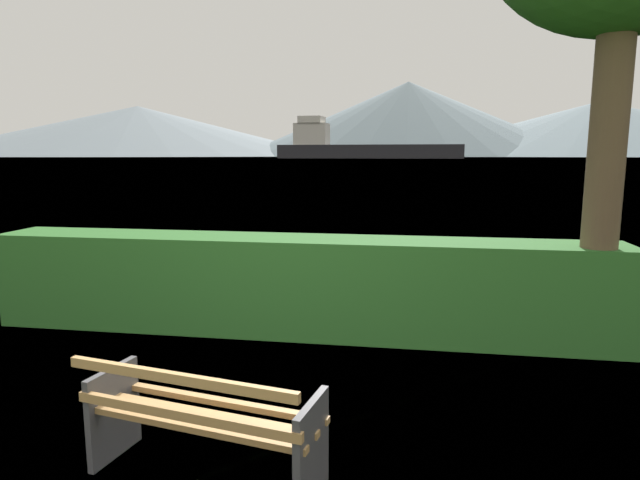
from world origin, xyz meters
TOP-DOWN VIEW (x-y plane):
  - ground_plane at (0.00, 0.00)m, footprint 1400.00×1400.00m
  - water_surface at (0.00, 307.21)m, footprint 620.00×620.00m
  - park_bench at (-0.01, -0.06)m, footprint 1.70×0.86m
  - hedge_row at (0.00, 3.07)m, footprint 7.65×0.81m
  - cargo_ship_large at (-25.00, 266.89)m, footprint 91.79×19.01m
  - distant_hills at (-35.75, 564.84)m, footprint 888.26×452.85m

SIDE VIEW (x-z plane):
  - ground_plane at x=0.00m, z-range 0.00..0.00m
  - water_surface at x=0.00m, z-range 0.00..0.00m
  - park_bench at x=-0.01m, z-range -0.01..0.86m
  - hedge_row at x=0.00m, z-range 0.00..1.19m
  - cargo_ship_large at x=-25.00m, z-range -4.57..16.16m
  - distant_hills at x=-35.75m, z-range -7.37..67.76m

